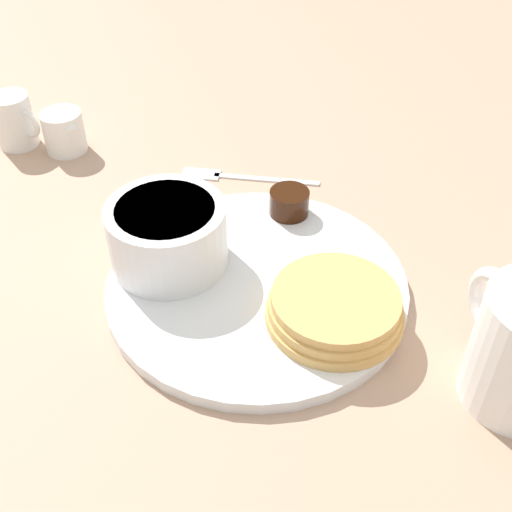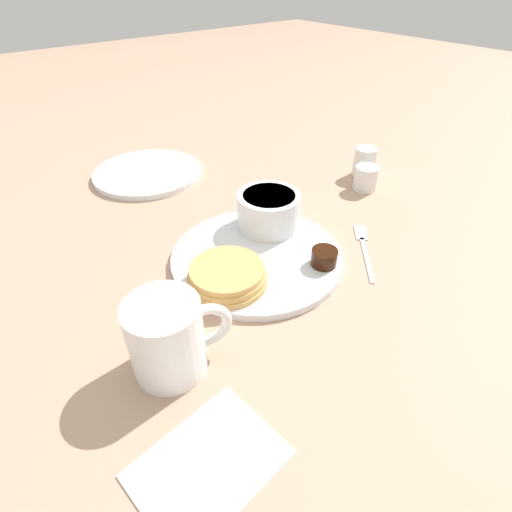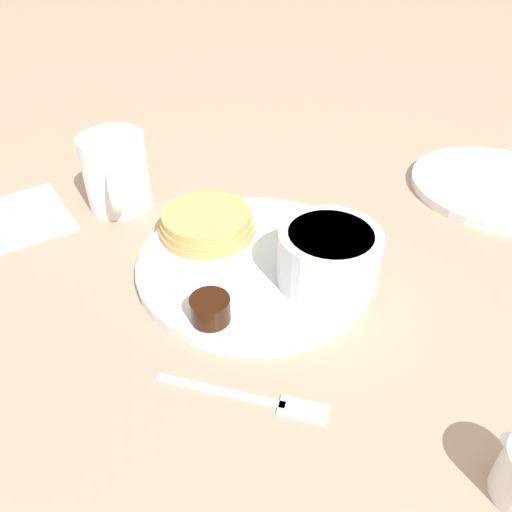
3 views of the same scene
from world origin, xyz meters
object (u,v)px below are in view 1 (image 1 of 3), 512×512
at_px(bowl, 167,234).
at_px(creamer_pitcher_far, 14,120).
at_px(creamer_pitcher_near, 64,131).
at_px(plate, 257,285).
at_px(fork, 233,176).

relative_size(bowl, creamer_pitcher_far, 1.60).
relative_size(creamer_pitcher_near, creamer_pitcher_far, 1.04).
relative_size(plate, bowl, 2.52).
distance_m(bowl, creamer_pitcher_near, 0.26).
bearing_deg(plate, fork, 153.08).
distance_m(bowl, fork, 0.17).
height_order(bowl, creamer_pitcher_near, bowl).
xyz_separation_m(bowl, creamer_pitcher_near, (-0.25, 0.00, -0.02)).
bearing_deg(fork, plate, -26.92).
bearing_deg(fork, creamer_pitcher_near, -141.55).
bearing_deg(plate, creamer_pitcher_near, -171.95).
bearing_deg(creamer_pitcher_far, fork, 39.48).
xyz_separation_m(bowl, fork, (-0.09, 0.13, -0.04)).
height_order(creamer_pitcher_far, fork, creamer_pitcher_far).
distance_m(creamer_pitcher_far, fork, 0.27).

